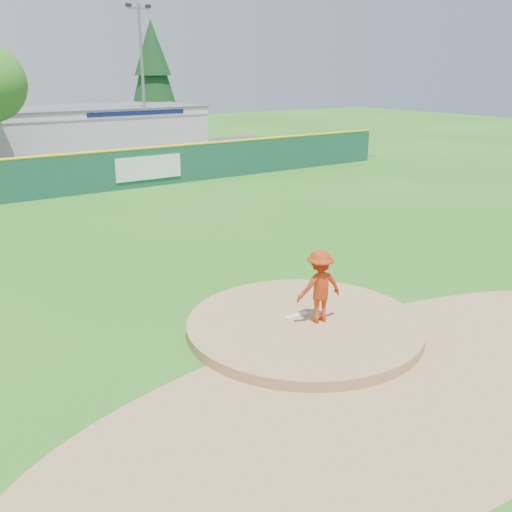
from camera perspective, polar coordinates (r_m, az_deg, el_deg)
ground at (r=13.55m, az=4.83°, el=-7.42°), size 120.00×120.00×0.00m
pitchers_mound at (r=13.55m, az=4.83°, el=-7.42°), size 5.50×5.50×0.50m
pitching_rubber at (r=13.65m, az=4.06°, el=-5.96°), size 0.60×0.15×0.04m
infield_dirt_arc at (r=11.67m, az=14.36°, el=-12.47°), size 15.40×15.40×0.01m
parking_lot at (r=37.69m, az=-22.24°, el=7.96°), size 44.00×16.00×0.02m
pitcher at (r=13.15m, az=6.37°, el=-3.04°), size 1.20×0.82×1.71m
van at (r=33.15m, az=-23.18°, el=7.76°), size 4.71×2.24×1.30m
pool_building_grp at (r=43.84m, az=-16.25°, el=12.02°), size 15.20×8.20×3.31m
fence_banners at (r=28.43m, az=-21.48°, el=7.14°), size 15.23×0.04×1.20m
outfield_fence at (r=28.89m, az=-18.41°, el=7.80°), size 40.00×0.14×2.07m
conifer_tree at (r=49.95m, az=-10.27°, el=17.58°), size 4.40×4.40×9.50m
light_pole_right at (r=41.92m, az=-11.29°, el=17.46°), size 1.75×0.25×10.00m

